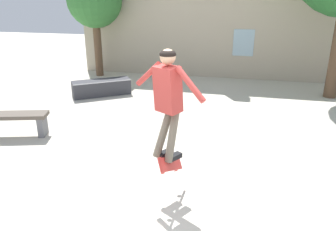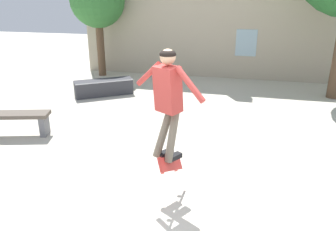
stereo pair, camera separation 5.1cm
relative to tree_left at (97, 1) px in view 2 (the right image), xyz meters
The scene contains 6 objects.
building_backdrop 4.35m from the tree_left, 11.64° to the left, with size 10.61×0.52×4.70m.
tree_left is the anchor object (origin of this frame).
park_bench 6.04m from the tree_left, 85.32° to the right, with size 1.68×0.84×0.50m.
skate_ledge 3.53m from the tree_left, 64.44° to the right, with size 1.66×1.38×0.46m.
skater 8.18m from the tree_left, 58.64° to the right, with size 1.12×0.73×1.57m.
skateboard_flipping 8.42m from the tree_left, 58.47° to the right, with size 0.27×0.82×0.50m.
Camera 2 is at (1.01, -3.19, 2.82)m, focal length 35.00 mm.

